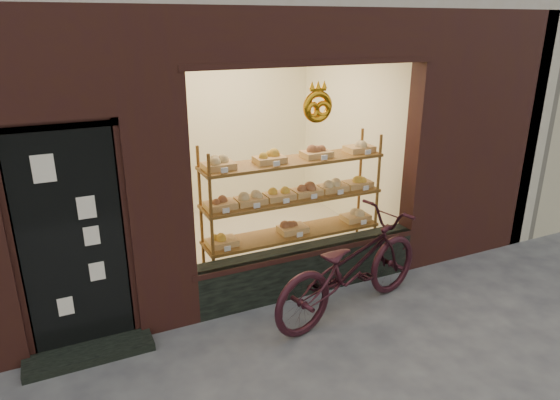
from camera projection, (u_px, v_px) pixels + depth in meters
display_shelf at (293, 208)px, 5.92m from camera, size 2.20×0.45×1.70m
bicycle at (351, 266)px, 5.24m from camera, size 2.16×1.18×1.08m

